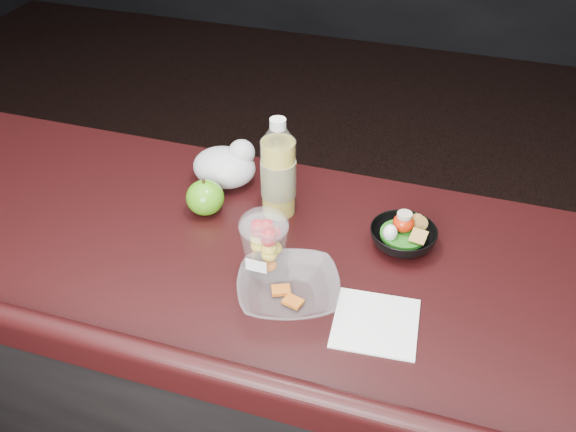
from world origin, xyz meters
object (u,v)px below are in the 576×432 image
object	(u,v)px
green_apple	(205,197)
takeout_bowl	(288,290)
lemonade_bottle	(278,175)
snack_bowl	(403,236)
fruit_cup	(264,242)

from	to	relation	value
green_apple	takeout_bowl	distance (m)	0.35
lemonade_bottle	snack_bowl	distance (m)	0.31
snack_bowl	takeout_bowl	xyz separation A→B (m)	(-0.19, -0.24, -0.00)
lemonade_bottle	fruit_cup	size ratio (longest dim) A/B	1.68
lemonade_bottle	green_apple	size ratio (longest dim) A/B	2.65
lemonade_bottle	fruit_cup	distance (m)	0.21
fruit_cup	takeout_bowl	world-z (taller)	fruit_cup
takeout_bowl	green_apple	bearing A→B (deg)	141.40
fruit_cup	snack_bowl	xyz separation A→B (m)	(0.26, 0.16, -0.05)
lemonade_bottle	snack_bowl	world-z (taller)	lemonade_bottle
lemonade_bottle	green_apple	distance (m)	0.18
lemonade_bottle	takeout_bowl	size ratio (longest dim) A/B	0.94
lemonade_bottle	takeout_bowl	xyz separation A→B (m)	(0.11, -0.27, -0.08)
fruit_cup	snack_bowl	world-z (taller)	fruit_cup
green_apple	takeout_bowl	xyz separation A→B (m)	(0.27, -0.22, -0.02)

